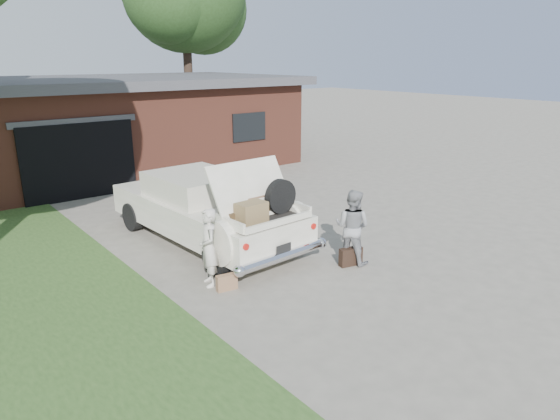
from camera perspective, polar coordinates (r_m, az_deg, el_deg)
ground at (r=9.74m, az=2.23°, el=-7.01°), size 90.00×90.00×0.00m
house at (r=19.55m, az=-18.25°, el=9.42°), size 12.80×7.80×3.30m
sedan at (r=11.16m, az=-8.48°, el=0.23°), size 2.31×5.36×2.04m
woman_left at (r=9.01m, az=-8.16°, el=-4.28°), size 0.48×0.60×1.44m
woman_right at (r=9.98m, az=8.25°, el=-1.91°), size 0.80×0.89×1.51m
suitcase_left at (r=8.98m, az=-6.11°, el=-8.22°), size 0.39×0.18×0.29m
suitcase_right at (r=10.03m, az=8.08°, el=-5.30°), size 0.50×0.26×0.37m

